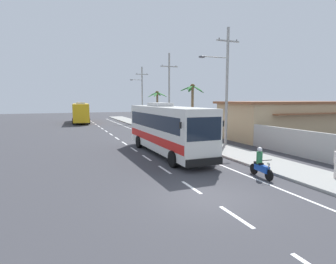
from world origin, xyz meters
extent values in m
plane|color=#3A3A3F|center=(0.00, 0.00, 0.00)|extent=(160.00, 160.00, 0.00)
cube|color=#999993|center=(6.80, 10.00, 0.07)|extent=(3.20, 90.00, 0.14)
cube|color=white|center=(0.00, -2.18, 0.00)|extent=(0.16, 2.00, 0.01)
cube|color=white|center=(0.00, 1.38, 0.00)|extent=(0.16, 2.00, 0.01)
cube|color=white|center=(0.00, 4.94, 0.00)|extent=(0.16, 2.00, 0.01)
cube|color=white|center=(0.00, 8.50, 0.00)|extent=(0.16, 2.00, 0.01)
cube|color=white|center=(0.00, 12.07, 0.00)|extent=(0.16, 2.00, 0.01)
cube|color=white|center=(0.00, 15.63, 0.00)|extent=(0.16, 2.00, 0.01)
cube|color=white|center=(0.00, 19.19, 0.00)|extent=(0.16, 2.00, 0.01)
cube|color=white|center=(0.00, 22.76, 0.00)|extent=(0.16, 2.00, 0.01)
cube|color=white|center=(0.00, 26.32, 0.00)|extent=(0.16, 2.00, 0.01)
cube|color=white|center=(0.00, 29.88, 0.00)|extent=(0.16, 2.00, 0.01)
cube|color=white|center=(0.00, 33.45, 0.00)|extent=(0.16, 2.00, 0.01)
cube|color=white|center=(0.00, 37.01, 0.00)|extent=(0.16, 2.00, 0.01)
cube|color=white|center=(0.00, 40.57, 0.00)|extent=(0.16, 2.00, 0.01)
cube|color=white|center=(0.00, 44.14, 0.00)|extent=(0.16, 2.00, 0.01)
cube|color=white|center=(0.00, 47.70, 0.00)|extent=(0.16, 2.00, 0.01)
cube|color=white|center=(3.77, 15.00, 0.00)|extent=(0.14, 70.00, 0.01)
cube|color=#B2B2AD|center=(10.60, 14.00, 0.98)|extent=(0.24, 60.00, 1.97)
cube|color=silver|center=(1.86, 9.31, 2.01)|extent=(2.57, 11.43, 3.25)
cube|color=#192333|center=(1.86, 9.51, 2.58)|extent=(2.59, 10.52, 1.04)
cube|color=#192333|center=(1.93, 3.65, 2.50)|extent=(2.24, 0.13, 1.36)
cube|color=red|center=(1.86, 9.31, 1.28)|extent=(2.60, 11.20, 0.58)
cube|color=black|center=(1.93, 3.56, 0.59)|extent=(2.39, 0.19, 0.44)
cube|color=#B7B7B7|center=(1.85, 10.73, 3.78)|extent=(1.37, 2.52, 0.28)
cube|color=black|center=(3.32, 3.87, 2.74)|extent=(0.12, 0.08, 0.36)
cube|color=black|center=(0.53, 3.84, 2.74)|extent=(0.12, 0.08, 0.36)
cylinder|color=black|center=(3.10, 5.33, 0.52)|extent=(0.33, 1.04, 1.04)
cylinder|color=black|center=(0.72, 5.30, 0.52)|extent=(0.33, 1.04, 1.04)
cylinder|color=black|center=(3.01, 12.74, 0.52)|extent=(0.33, 1.04, 1.04)
cylinder|color=black|center=(0.63, 12.71, 0.52)|extent=(0.33, 1.04, 1.04)
cube|color=gold|center=(-1.99, 41.59, 1.89)|extent=(3.37, 11.78, 3.00)
cube|color=#192333|center=(-2.00, 41.39, 2.42)|extent=(3.34, 10.85, 0.96)
cube|color=#192333|center=(-1.59, 47.35, 2.34)|extent=(2.37, 0.26, 1.26)
cube|color=red|center=(-1.99, 41.59, 1.22)|extent=(3.39, 11.55, 0.54)
cube|color=black|center=(-1.58, 47.44, 0.59)|extent=(2.53, 0.33, 0.44)
cube|color=#B7B7B7|center=(-2.09, 40.14, 3.53)|extent=(1.59, 2.65, 0.28)
cube|color=black|center=(-3.07, 47.24, 2.57)|extent=(0.13, 0.09, 0.36)
cube|color=black|center=(-0.14, 47.04, 2.57)|extent=(0.13, 0.09, 0.36)
cylinder|color=black|center=(-2.97, 45.73, 0.52)|extent=(0.39, 1.06, 1.04)
cylinder|color=black|center=(-0.45, 45.56, 0.52)|extent=(0.39, 1.06, 1.04)
cylinder|color=black|center=(-3.49, 38.19, 0.52)|extent=(0.39, 1.06, 1.04)
cylinder|color=black|center=(-0.97, 38.02, 0.52)|extent=(0.39, 1.06, 1.04)
cylinder|color=black|center=(4.19, 0.82, 0.30)|extent=(0.16, 0.61, 0.60)
cylinder|color=black|center=(4.33, 2.17, 0.30)|extent=(0.18, 0.61, 0.60)
cube|color=#1947B2|center=(4.25, 1.45, 0.52)|extent=(0.35, 1.12, 0.36)
cube|color=black|center=(4.28, 1.74, 0.72)|extent=(0.30, 0.62, 0.12)
cylinder|color=gray|center=(4.20, 0.94, 0.60)|extent=(0.09, 0.32, 0.67)
cylinder|color=black|center=(4.21, 1.04, 1.04)|extent=(0.56, 0.10, 0.04)
sphere|color=#EAEACC|center=(4.20, 0.92, 0.90)|extent=(0.14, 0.14, 0.14)
cylinder|color=#2D7A47|center=(4.28, 1.69, 1.04)|extent=(0.32, 0.32, 0.64)
sphere|color=white|center=(4.28, 1.69, 1.49)|extent=(0.26, 0.26, 0.26)
cylinder|color=black|center=(3.68, 17.26, 0.30)|extent=(0.12, 0.60, 0.60)
cylinder|color=black|center=(3.65, 18.62, 0.30)|extent=(0.14, 0.60, 0.60)
cube|color=gold|center=(3.67, 17.89, 0.52)|extent=(0.27, 1.11, 0.36)
cube|color=black|center=(3.66, 18.19, 0.72)|extent=(0.26, 0.61, 0.12)
cylinder|color=gray|center=(3.68, 17.38, 0.60)|extent=(0.07, 0.32, 0.67)
cylinder|color=black|center=(3.68, 17.48, 1.04)|extent=(0.56, 0.06, 0.04)
sphere|color=#EAEACC|center=(3.68, 17.36, 0.90)|extent=(0.14, 0.14, 0.14)
cylinder|color=beige|center=(3.66, 18.14, 1.03)|extent=(0.32, 0.32, 0.62)
sphere|color=black|center=(3.66, 18.14, 1.47)|extent=(0.26, 0.26, 0.26)
cylinder|color=#9E9E99|center=(8.35, 11.05, 5.22)|extent=(0.24, 0.24, 10.44)
cube|color=#9E9E99|center=(8.35, 11.05, 9.27)|extent=(2.27, 0.12, 0.12)
cylinder|color=#4C4742|center=(7.44, 11.05, 9.39)|extent=(0.08, 0.08, 0.16)
cylinder|color=#4C4742|center=(9.25, 11.05, 9.39)|extent=(0.08, 0.08, 0.16)
cylinder|color=#9E9E99|center=(7.05, 11.05, 7.82)|extent=(2.59, 0.09, 0.09)
cube|color=#4C4C51|center=(5.75, 11.05, 7.76)|extent=(0.44, 0.24, 0.14)
cylinder|color=#9E9E99|center=(8.48, 25.13, 5.19)|extent=(0.24, 0.24, 10.38)
cube|color=#9E9E99|center=(8.48, 25.13, 8.60)|extent=(2.51, 0.12, 0.12)
cylinder|color=#4C4742|center=(7.48, 25.13, 8.72)|extent=(0.08, 0.08, 0.16)
cylinder|color=#4C4742|center=(9.48, 25.13, 8.72)|extent=(0.08, 0.08, 0.16)
cylinder|color=#9E9E99|center=(8.81, 39.22, 5.05)|extent=(0.24, 0.24, 10.09)
cube|color=#9E9E99|center=(8.81, 39.22, 8.73)|extent=(2.40, 0.12, 0.12)
cylinder|color=#4C4742|center=(7.85, 39.22, 8.85)|extent=(0.08, 0.08, 0.16)
cylinder|color=#4C4742|center=(9.76, 39.22, 8.85)|extent=(0.08, 0.08, 0.16)
cylinder|color=#9E9E99|center=(7.80, 39.22, 7.73)|extent=(2.01, 0.09, 0.09)
cube|color=#4C4C51|center=(6.80, 39.22, 7.67)|extent=(0.44, 0.24, 0.14)
cylinder|color=brown|center=(8.70, 30.63, 2.58)|extent=(0.32, 0.32, 5.16)
ellipsoid|color=#337F33|center=(9.46, 30.51, 4.91)|extent=(1.63, 0.59, 0.80)
ellipsoid|color=#337F33|center=(9.19, 31.27, 5.01)|extent=(1.29, 1.54, 0.61)
ellipsoid|color=#337F33|center=(8.41, 31.39, 5.04)|extent=(0.93, 1.69, 0.55)
ellipsoid|color=#337F33|center=(7.94, 30.72, 4.88)|extent=(1.61, 0.55, 0.86)
ellipsoid|color=#337F33|center=(8.24, 30.00, 4.92)|extent=(1.24, 1.50, 0.79)
ellipsoid|color=#337F33|center=(9.04, 29.89, 5.01)|extent=(1.03, 1.65, 0.61)
sphere|color=brown|center=(8.70, 30.63, 5.21)|extent=(0.56, 0.56, 0.56)
cylinder|color=brown|center=(9.38, 19.84, 2.86)|extent=(0.31, 0.31, 5.71)
ellipsoid|color=#28702D|center=(10.13, 19.79, 5.38)|extent=(1.57, 0.46, 0.96)
ellipsoid|color=#28702D|center=(9.49, 20.62, 5.45)|extent=(0.58, 1.65, 0.83)
ellipsoid|color=#28702D|center=(8.83, 20.42, 5.50)|extent=(1.40, 1.44, 0.73)
ellipsoid|color=#28702D|center=(8.76, 19.31, 5.54)|extent=(1.51, 1.36, 0.65)
ellipsoid|color=#28702D|center=(9.60, 19.09, 5.47)|extent=(0.80, 1.66, 0.78)
sphere|color=brown|center=(9.38, 19.84, 5.76)|extent=(0.56, 0.56, 0.56)
cube|color=tan|center=(17.43, 12.92, 1.86)|extent=(13.96, 6.18, 3.72)
cube|color=brown|center=(17.43, 12.92, 3.84)|extent=(14.80, 6.55, 0.24)
cube|color=brown|center=(17.43, 9.48, 2.79)|extent=(9.77, 0.80, 0.10)
camera|label=1|loc=(-5.76, -10.02, 4.19)|focal=29.33mm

